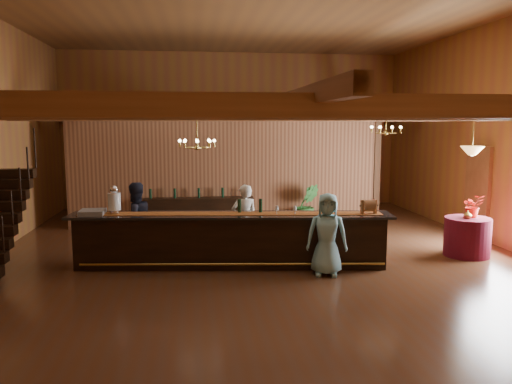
{
  "coord_description": "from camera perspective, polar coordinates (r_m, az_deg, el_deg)",
  "views": [
    {
      "loc": [
        -1.44,
        -11.09,
        3.0
      ],
      "look_at": [
        0.06,
        0.74,
        1.36
      ],
      "focal_mm": 35.0,
      "sensor_mm": 36.0,
      "label": 1
    }
  ],
  "objects": [
    {
      "name": "staff_second",
      "position": [
        11.37,
        -13.64,
        -3.24
      ],
      "size": [
        1.06,
        1.01,
        1.72
      ],
      "primitive_type": "imported",
      "rotation": [
        0.0,
        0.0,
        3.76
      ],
      "color": "black",
      "rests_on": "floor"
    },
    {
      "name": "glass_rack_tray",
      "position": [
        10.89,
        -18.2,
        -2.22
      ],
      "size": [
        0.5,
        0.5,
        0.1
      ],
      "primitive_type": "cube",
      "color": "gray",
      "rests_on": "tasting_bar"
    },
    {
      "name": "floor",
      "position": [
        11.58,
        0.17,
        -7.18
      ],
      "size": [
        14.0,
        14.0,
        0.0
      ],
      "primitive_type": "plane",
      "color": "#4C2D1C",
      "rests_on": "ground"
    },
    {
      "name": "partition_wall",
      "position": [
        14.69,
        -3.52,
        2.15
      ],
      "size": [
        9.0,
        0.18,
        3.1
      ],
      "primitive_type": "cube",
      "color": "brown",
      "rests_on": "floor"
    },
    {
      "name": "wall_back",
      "position": [
        18.15,
        -2.69,
        7.04
      ],
      "size": [
        12.0,
        0.1,
        5.5
      ],
      "primitive_type": "cube",
      "color": "#9B652B",
      "rests_on": "floor"
    },
    {
      "name": "tasting_bar",
      "position": [
        10.56,
        -2.9,
        -5.47
      ],
      "size": [
        6.79,
        1.61,
        1.14
      ],
      "rotation": [
        0.0,
        0.0,
        -0.12
      ],
      "color": "black",
      "rests_on": "floor"
    },
    {
      "name": "bartender",
      "position": [
        11.34,
        -1.33,
        -3.24
      ],
      "size": [
        0.65,
        0.47,
        1.64
      ],
      "primitive_type": "imported",
      "rotation": [
        0.0,
        0.0,
        3.28
      ],
      "color": "silver",
      "rests_on": "floor"
    },
    {
      "name": "backbar_shelf",
      "position": [
        14.52,
        -6.51,
        -2.37
      ],
      "size": [
        3.16,
        0.67,
        0.88
      ],
      "primitive_type": "cube",
      "rotation": [
        0.0,
        0.0,
        -0.06
      ],
      "color": "black",
      "rests_on": "floor"
    },
    {
      "name": "table_vase",
      "position": [
        12.16,
        23.05,
        -2.13
      ],
      "size": [
        0.16,
        0.16,
        0.3
      ],
      "primitive_type": "imported",
      "rotation": [
        0.0,
        0.0,
        0.08
      ],
      "color": "olive",
      "rests_on": "round_table"
    },
    {
      "name": "chandelier_right",
      "position": [
        13.04,
        14.63,
        6.95
      ],
      "size": [
        0.8,
        0.8,
        0.5
      ],
      "color": "olive",
      "rests_on": "beam_grid"
    },
    {
      "name": "pendant_lamp",
      "position": [
        12.12,
        23.48,
        4.36
      ],
      "size": [
        0.52,
        0.52,
        0.9
      ],
      "color": "olive",
      "rests_on": "beam_grid"
    },
    {
      "name": "chandelier_left",
      "position": [
        11.2,
        -6.74,
        5.57
      ],
      "size": [
        0.8,
        0.8,
        0.79
      ],
      "color": "olive",
      "rests_on": "beam_grid"
    },
    {
      "name": "backroom_boxes",
      "position": [
        16.81,
        -3.23,
        -0.63
      ],
      "size": [
        4.1,
        0.6,
        1.1
      ],
      "color": "black",
      "rests_on": "floor"
    },
    {
      "name": "wall_right",
      "position": [
        13.36,
        26.78,
        5.93
      ],
      "size": [
        0.1,
        14.0,
        5.5
      ],
      "primitive_type": "cube",
      "color": "#9B652B",
      "rests_on": "floor"
    },
    {
      "name": "beam_grid",
      "position": [
        11.69,
        -0.15,
        9.01
      ],
      "size": [
        11.9,
        13.9,
        0.39
      ],
      "color": "#945D38",
      "rests_on": "wall_left"
    },
    {
      "name": "ceiling",
      "position": [
        11.46,
        0.18,
        20.43
      ],
      "size": [
        14.0,
        14.0,
        0.0
      ],
      "primitive_type": "plane",
      "rotation": [
        3.14,
        0.0,
        0.0
      ],
      "color": "brown",
      "rests_on": "wall_back"
    },
    {
      "name": "guest",
      "position": [
        10.0,
        8.11,
        -4.82
      ],
      "size": [
        0.9,
        0.69,
        1.65
      ],
      "primitive_type": "imported",
      "rotation": [
        0.0,
        0.0,
        -0.23
      ],
      "color": "#82C7D5",
      "rests_on": "floor"
    },
    {
      "name": "raffle_drum",
      "position": [
        10.65,
        12.76,
        -1.55
      ],
      "size": [
        0.34,
        0.24,
        0.3
      ],
      "color": "brown",
      "rests_on": "tasting_bar"
    },
    {
      "name": "bar_bottle_1",
      "position": [
        10.55,
        0.52,
        -1.59
      ],
      "size": [
        0.07,
        0.07,
        0.3
      ],
      "primitive_type": "cylinder",
      "color": "black",
      "rests_on": "tasting_bar"
    },
    {
      "name": "window_right_back",
      "position": [
        14.24,
        24.08,
        1.31
      ],
      "size": [
        0.12,
        1.05,
        1.75
      ],
      "primitive_type": "cube",
      "color": "white",
      "rests_on": "wall_right"
    },
    {
      "name": "bar_bottle_0",
      "position": [
        10.55,
        -1.92,
        -1.59
      ],
      "size": [
        0.07,
        0.07,
        0.3
      ],
      "primitive_type": "cylinder",
      "color": "black",
      "rests_on": "tasting_bar"
    },
    {
      "name": "floor_plant",
      "position": [
        14.7,
        5.86,
        -1.49
      ],
      "size": [
        0.71,
        0.58,
        1.26
      ],
      "primitive_type": "imported",
      "rotation": [
        0.0,
        0.0,
        0.03
      ],
      "color": "#255F24",
      "rests_on": "floor"
    },
    {
      "name": "round_table",
      "position": [
        12.38,
        22.98,
        -4.74
      ],
      "size": [
        1.02,
        1.02,
        0.88
      ],
      "primitive_type": "cylinder",
      "color": "#5D0A1B",
      "rests_on": "floor"
    },
    {
      "name": "wall_front",
      "position": [
        4.34,
        12.19,
        4.36
      ],
      "size": [
        12.0,
        0.1,
        5.5
      ],
      "primitive_type": "cube",
      "color": "#9B652B",
      "rests_on": "floor"
    },
    {
      "name": "table_flowers",
      "position": [
        12.39,
        23.53,
        -1.46
      ],
      "size": [
        0.49,
        0.44,
        0.52
      ],
      "primitive_type": "imported",
      "rotation": [
        0.0,
        0.0,
        -0.07
      ],
      "color": "red",
      "rests_on": "round_table"
    },
    {
      "name": "beverage_dispenser",
      "position": [
        10.83,
        -15.89,
        -0.91
      ],
      "size": [
        0.26,
        0.26,
        0.6
      ],
      "color": "silver",
      "rests_on": "tasting_bar"
    },
    {
      "name": "support_posts",
      "position": [
        10.78,
        0.52,
        0.37
      ],
      "size": [
        9.2,
        10.2,
        3.2
      ],
      "color": "#945D38",
      "rests_on": "floor"
    }
  ]
}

